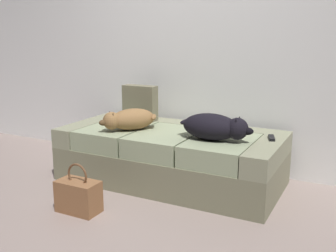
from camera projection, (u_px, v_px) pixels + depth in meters
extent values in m
plane|color=gray|center=(108.00, 226.00, 2.75)|extent=(10.00, 10.00, 0.00)
cube|color=white|center=(199.00, 23.00, 3.78)|extent=(6.40, 0.10, 2.80)
cube|color=#727056|center=(171.00, 165.00, 3.56)|extent=(1.93, 0.91, 0.30)
cube|color=gray|center=(92.00, 129.00, 3.89)|extent=(0.20, 0.91, 0.17)
cube|color=gray|center=(268.00, 153.00, 3.12)|extent=(0.20, 0.91, 0.17)
cube|color=gray|center=(187.00, 131.00, 3.81)|extent=(1.53, 0.20, 0.17)
cube|color=gray|center=(116.00, 136.00, 3.64)|extent=(0.49, 0.69, 0.17)
cube|color=gray|center=(165.00, 142.00, 3.42)|extent=(0.49, 0.69, 0.17)
cube|color=gray|center=(221.00, 150.00, 3.19)|extent=(0.49, 0.69, 0.17)
ellipsoid|color=olive|center=(133.00, 119.00, 3.50)|extent=(0.43, 0.47, 0.19)
sphere|color=olive|center=(112.00, 121.00, 3.41)|extent=(0.15, 0.15, 0.15)
ellipsoid|color=#513A22|center=(104.00, 123.00, 3.38)|extent=(0.10, 0.11, 0.05)
cone|color=#513A22|center=(113.00, 115.00, 3.36)|extent=(0.04, 0.04, 0.04)
cone|color=#513A22|center=(110.00, 113.00, 3.43)|extent=(0.04, 0.04, 0.04)
ellipsoid|color=olive|center=(154.00, 117.00, 3.54)|extent=(0.11, 0.16, 0.04)
ellipsoid|color=black|center=(211.00, 127.00, 3.17)|extent=(0.47, 0.27, 0.21)
sphere|color=black|center=(237.00, 129.00, 3.07)|extent=(0.17, 0.17, 0.17)
ellipsoid|color=black|center=(247.00, 131.00, 3.04)|extent=(0.10, 0.07, 0.06)
cone|color=black|center=(239.00, 119.00, 3.10)|extent=(0.04, 0.04, 0.05)
cone|color=black|center=(236.00, 122.00, 3.01)|extent=(0.04, 0.04, 0.05)
ellipsoid|color=black|center=(189.00, 122.00, 3.30)|extent=(0.13, 0.18, 0.05)
cube|color=black|center=(272.00, 138.00, 3.19)|extent=(0.09, 0.16, 0.02)
cube|color=#6C664E|center=(140.00, 103.00, 3.87)|extent=(0.34, 0.12, 0.34)
cube|color=brown|center=(78.00, 196.00, 2.95)|extent=(0.32, 0.18, 0.24)
torus|color=brown|center=(77.00, 175.00, 2.91)|extent=(0.18, 0.02, 0.18)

